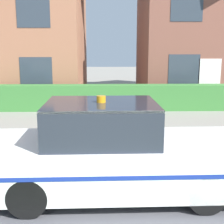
# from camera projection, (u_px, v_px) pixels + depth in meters

# --- Properties ---
(road_strip) EXTENTS (28.00, 5.99, 0.01)m
(road_strip) POSITION_uv_depth(u_px,v_px,m) (111.00, 164.00, 7.08)
(road_strip) COLOR #4C4C51
(road_strip) RESTS_ON ground
(garden_hedge) EXTENTS (9.93, 0.72, 1.06)m
(garden_hedge) POSITION_uv_depth(u_px,v_px,m) (110.00, 98.00, 13.08)
(garden_hedge) COLOR #3D7F38
(garden_hedge) RESTS_ON ground
(police_car) EXTENTS (4.54, 1.76, 1.79)m
(police_car) POSITION_uv_depth(u_px,v_px,m) (112.00, 153.00, 5.48)
(police_car) COLOR black
(police_car) RESTS_ON road_strip
(house_left) EXTENTS (8.41, 6.88, 7.18)m
(house_left) POSITION_uv_depth(u_px,v_px,m) (5.00, 27.00, 16.24)
(house_left) COLOR #A86B4C
(house_left) RESTS_ON ground
(house_right) EXTENTS (7.49, 5.75, 8.40)m
(house_right) POSITION_uv_depth(u_px,v_px,m) (211.00, 14.00, 16.06)
(house_right) COLOR brown
(house_right) RESTS_ON ground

